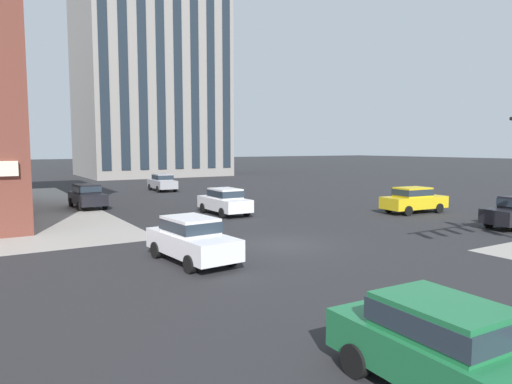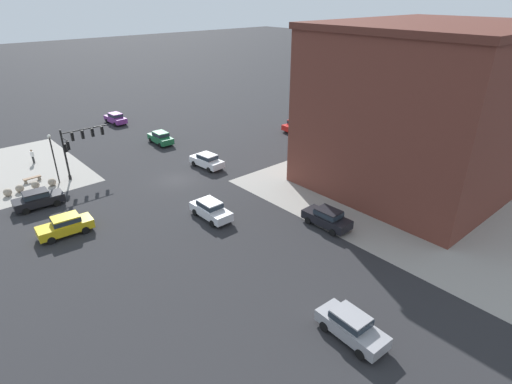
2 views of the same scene
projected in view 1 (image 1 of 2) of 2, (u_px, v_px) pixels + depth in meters
name	position (u px, v px, depth m)	size (l,w,h in m)	color
ground_plane	(280.00, 245.00, 20.38)	(320.00, 320.00, 0.00)	#262628
car_main_northbound_far	(446.00, 346.00, 7.87)	(2.00, 4.46, 1.68)	#1E6B3D
car_main_southbound_far	(414.00, 199.00, 30.17)	(4.52, 2.15, 1.68)	gold
car_cross_eastbound	(87.00, 195.00, 32.64)	(1.98, 4.44, 1.68)	black
car_parked_curb	(191.00, 238.00, 17.32)	(2.17, 4.53, 1.68)	silver
car_main_mid	(162.00, 182.00, 45.23)	(2.05, 4.48, 1.68)	#99999E
car_cross_far	(225.00, 200.00, 29.40)	(1.90, 4.41, 1.68)	silver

